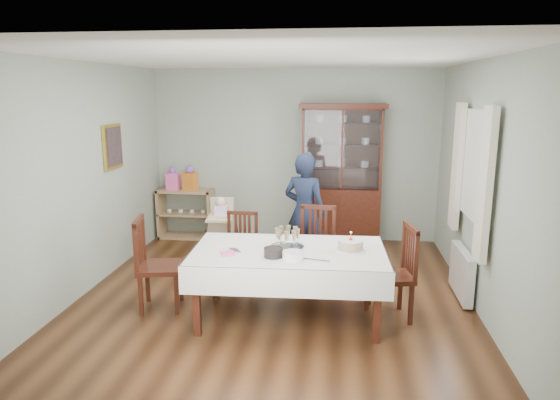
% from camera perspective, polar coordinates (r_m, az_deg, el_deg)
% --- Properties ---
extents(floor, '(5.00, 5.00, 0.00)m').
position_cam_1_polar(floor, '(5.92, -0.72, -11.15)').
color(floor, '#593319').
rests_on(floor, ground).
extents(room_shell, '(5.00, 5.00, 5.00)m').
position_cam_1_polar(room_shell, '(5.99, -0.08, 6.08)').
color(room_shell, '#9EAA99').
rests_on(room_shell, floor).
extents(dining_table, '(2.04, 1.23, 0.76)m').
position_cam_1_polar(dining_table, '(5.29, 0.99, -9.59)').
color(dining_table, '#441E11').
rests_on(dining_table, floor).
extents(china_cabinet, '(1.30, 0.48, 2.18)m').
position_cam_1_polar(china_cabinet, '(7.73, 7.02, 3.08)').
color(china_cabinet, '#441E11').
rests_on(china_cabinet, floor).
extents(sideboard, '(0.90, 0.38, 0.80)m').
position_cam_1_polar(sideboard, '(8.28, -10.68, -1.52)').
color(sideboard, tan).
rests_on(sideboard, floor).
extents(picture_frame, '(0.04, 0.48, 0.58)m').
position_cam_1_polar(picture_frame, '(6.88, -18.58, 5.81)').
color(picture_frame, gold).
rests_on(picture_frame, room_shell).
extents(window, '(0.04, 1.02, 1.22)m').
position_cam_1_polar(window, '(5.92, 21.50, 3.64)').
color(window, white).
rests_on(window, room_shell).
extents(curtain_left, '(0.07, 0.30, 1.55)m').
position_cam_1_polar(curtain_left, '(5.33, 22.41, 1.58)').
color(curtain_left, silver).
rests_on(curtain_left, room_shell).
extents(curtain_right, '(0.07, 0.30, 1.55)m').
position_cam_1_polar(curtain_right, '(6.52, 19.60, 3.63)').
color(curtain_right, silver).
rests_on(curtain_right, room_shell).
extents(radiator, '(0.10, 0.80, 0.55)m').
position_cam_1_polar(radiator, '(6.21, 20.04, -7.81)').
color(radiator, white).
rests_on(radiator, floor).
extents(chair_far_left, '(0.41, 0.41, 0.90)m').
position_cam_1_polar(chair_far_left, '(6.23, -4.54, -7.31)').
color(chair_far_left, '#441E11').
rests_on(chair_far_left, floor).
extents(chair_far_right, '(0.49, 0.49, 1.00)m').
position_cam_1_polar(chair_far_right, '(6.09, 4.06, -7.47)').
color(chair_far_right, '#441E11').
rests_on(chair_far_right, floor).
extents(chair_end_left, '(0.54, 0.54, 1.03)m').
position_cam_1_polar(chair_end_left, '(5.72, -13.63, -9.06)').
color(chair_end_left, '#441E11').
rests_on(chair_end_left, floor).
extents(chair_end_right, '(0.53, 0.53, 1.00)m').
position_cam_1_polar(chair_end_right, '(5.48, 12.52, -10.08)').
color(chair_end_right, '#441E11').
rests_on(chair_end_right, floor).
extents(woman, '(0.67, 0.55, 1.59)m').
position_cam_1_polar(woman, '(6.58, 2.83, -1.42)').
color(woman, '#151D31').
rests_on(woman, floor).
extents(high_chair, '(0.46, 0.46, 0.97)m').
position_cam_1_polar(high_chair, '(6.87, -6.67, -4.48)').
color(high_chair, black).
rests_on(high_chair, floor).
extents(champagne_tray, '(0.35, 0.35, 0.21)m').
position_cam_1_polar(champagne_tray, '(5.20, 0.84, -4.79)').
color(champagne_tray, silver).
rests_on(champagne_tray, dining_table).
extents(birthday_cake, '(0.30, 0.30, 0.20)m').
position_cam_1_polar(birthday_cake, '(5.17, 8.07, -5.16)').
color(birthday_cake, white).
rests_on(birthday_cake, dining_table).
extents(plate_stack_dark, '(0.20, 0.20, 0.09)m').
position_cam_1_polar(plate_stack_dark, '(4.94, -0.76, -6.00)').
color(plate_stack_dark, black).
rests_on(plate_stack_dark, dining_table).
extents(plate_stack_white, '(0.27, 0.27, 0.09)m').
position_cam_1_polar(plate_stack_white, '(4.84, 1.50, -6.41)').
color(plate_stack_white, white).
rests_on(plate_stack_white, dining_table).
extents(napkin_stack, '(0.17, 0.17, 0.02)m').
position_cam_1_polar(napkin_stack, '(5.05, -5.98, -6.10)').
color(napkin_stack, '#FF5DAA').
rests_on(napkin_stack, dining_table).
extents(cutlery, '(0.17, 0.18, 0.01)m').
position_cam_1_polar(cutlery, '(5.17, -5.54, -5.69)').
color(cutlery, silver).
rests_on(cutlery, dining_table).
extents(cake_knife, '(0.28, 0.08, 0.01)m').
position_cam_1_polar(cake_knife, '(4.86, 4.07, -6.83)').
color(cake_knife, silver).
rests_on(cake_knife, dining_table).
extents(gift_bag_pink, '(0.20, 0.13, 0.37)m').
position_cam_1_polar(gift_bag_pink, '(8.21, -12.17, 2.30)').
color(gift_bag_pink, '#FF5DAA').
rests_on(gift_bag_pink, sideboard).
extents(gift_bag_orange, '(0.25, 0.20, 0.40)m').
position_cam_1_polar(gift_bag_orange, '(8.12, -10.25, 2.37)').
color(gift_bag_orange, orange).
rests_on(gift_bag_orange, sideboard).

